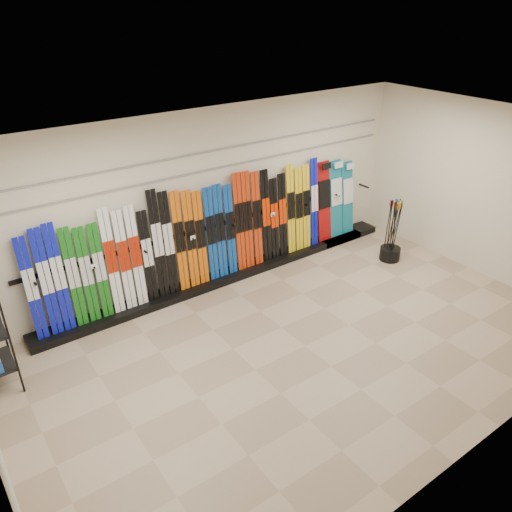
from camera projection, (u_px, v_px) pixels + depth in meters
floor at (305, 346)px, 7.25m from camera, size 8.00×8.00×0.00m
back_wall at (212, 198)px, 8.34m from camera, size 8.00×0.00×8.00m
right_wall at (486, 192)px, 8.60m from camera, size 0.00×5.00×5.00m
ceiling at (317, 142)px, 5.84m from camera, size 8.00×8.00×0.00m
ski_rack_base at (232, 274)px, 8.97m from camera, size 8.00×0.40×0.12m
skis at (197, 239)px, 8.24m from camera, size 5.38×0.20×1.81m
snowboards at (335, 200)px, 9.94m from camera, size 0.95×0.24×1.58m
pole_bin at (390, 254)px, 9.53m from camera, size 0.38×0.38×0.25m
ski_poles at (392, 230)px, 9.31m from camera, size 0.27×0.26×1.18m
slatwall_rail_0 at (211, 170)px, 8.09m from camera, size 7.60×0.02×0.03m
slatwall_rail_1 at (210, 151)px, 7.95m from camera, size 7.60×0.02×0.03m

